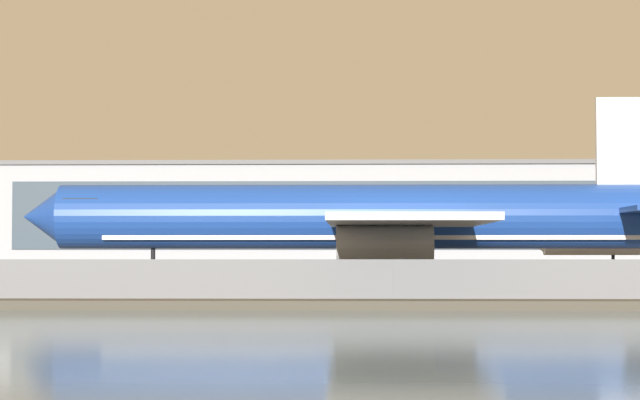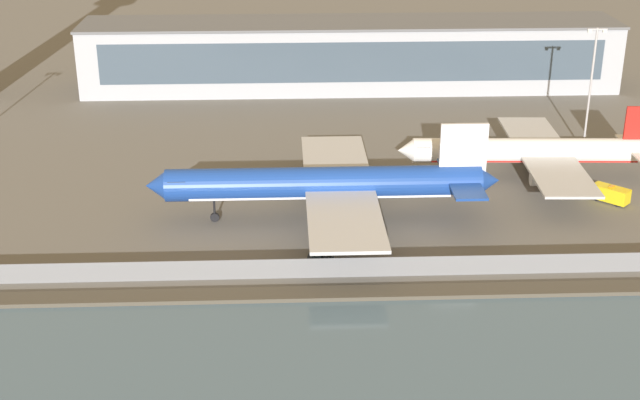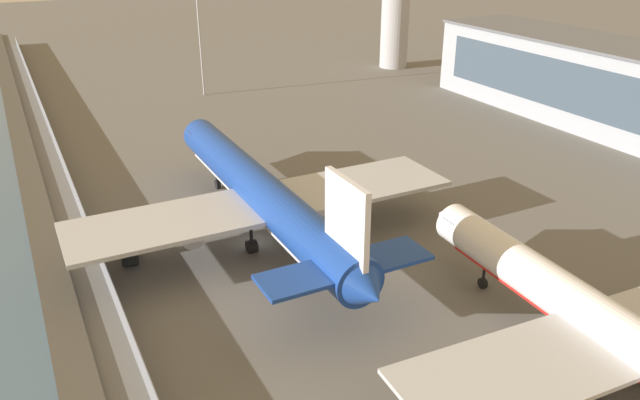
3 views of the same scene
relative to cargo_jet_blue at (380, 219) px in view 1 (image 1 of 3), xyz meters
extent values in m
plane|color=#66635E|center=(0.41, -1.07, -5.22)|extent=(500.00, 500.00, 0.00)
cube|color=#474238|center=(0.41, -21.57, -4.97)|extent=(320.00, 3.00, 0.50)
cube|color=slate|center=(0.41, -17.07, -3.94)|extent=(280.00, 0.08, 2.56)
cylinder|color=slate|center=(0.41, -17.07, -3.94)|extent=(0.10, 0.10, 2.56)
cylinder|color=#193D93|center=(-0.73, 0.00, 0.19)|extent=(42.73, 4.46, 4.42)
cone|color=#193D93|center=(-23.31, -0.02, 0.19)|extent=(2.88, 4.20, 4.20)
cube|color=#232D3D|center=(-20.38, -0.02, 0.74)|extent=(2.43, 3.76, 1.33)
cube|color=silver|center=(-0.73, 0.00, -1.02)|extent=(36.32, 3.57, 0.80)
cube|color=#B7BABF|center=(1.42, -10.25, -0.36)|extent=(9.42, 20.52, 0.44)
cube|color=#B7BABF|center=(1.40, 10.26, -0.36)|extent=(9.42, 20.52, 0.44)
cylinder|color=#B7BABF|center=(0.13, -8.61, -1.80)|extent=(5.98, 2.44, 2.43)
cylinder|color=#B7BABF|center=(0.12, 8.61, -1.80)|extent=(5.98, 2.44, 2.43)
cube|color=#193D93|center=(18.07, 3.78, 0.52)|extent=(4.28, 7.52, 0.35)
cylinder|color=black|center=(-15.68, -0.01, -3.31)|extent=(0.31, 0.31, 2.59)
cylinder|color=black|center=(-15.68, -0.01, -4.60)|extent=(1.24, 0.49, 1.24)
cylinder|color=black|center=(2.26, -2.32, -3.31)|extent=(0.35, 0.35, 2.59)
cylinder|color=black|center=(2.26, -2.32, -4.60)|extent=(1.42, 1.00, 1.42)
cylinder|color=black|center=(2.26, 2.32, -3.31)|extent=(0.35, 0.35, 2.59)
cylinder|color=black|center=(2.26, 2.32, -4.60)|extent=(1.42, 1.00, 1.42)
cone|color=white|center=(12.42, 14.84, -0.61)|extent=(2.61, 3.68, 3.58)
cube|color=#232D3D|center=(14.92, 14.72, -0.14)|extent=(2.21, 3.29, 1.13)
cylinder|color=black|center=(18.94, 14.54, -3.59)|extent=(0.26, 0.26, 2.20)
cylinder|color=black|center=(18.94, 14.54, -4.69)|extent=(1.07, 0.46, 1.05)
cube|color=#1E2328|center=(-1.76, -14.07, -4.48)|extent=(3.45, 2.20, 1.11)
cube|color=#283847|center=(-2.16, -13.99, -3.67)|extent=(1.35, 1.48, 0.50)
cylinder|color=black|center=(-2.87, -14.54, -4.87)|extent=(0.73, 0.35, 0.70)
cylinder|color=black|center=(-2.60, -13.21, -4.87)|extent=(0.73, 0.35, 0.70)
cylinder|color=black|center=(-0.92, -14.93, -4.87)|extent=(0.73, 0.35, 0.70)
cylinder|color=black|center=(-0.66, -13.60, -4.87)|extent=(0.73, 0.35, 0.70)
cube|color=#9EA3AD|center=(7.71, 66.90, 1.40)|extent=(107.82, 15.93, 13.24)
cube|color=#3D4C5B|center=(7.71, 58.85, 2.06)|extent=(99.20, 0.16, 7.95)
cube|color=#5B5E63|center=(7.71, 66.90, 8.27)|extent=(108.42, 16.53, 0.50)
camera|label=1|loc=(-1.68, -85.85, -2.28)|focal=70.00mm
camera|label=2|loc=(-5.88, -111.92, 44.94)|focal=50.00mm
camera|label=3|loc=(56.91, -22.33, 26.72)|focal=35.00mm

